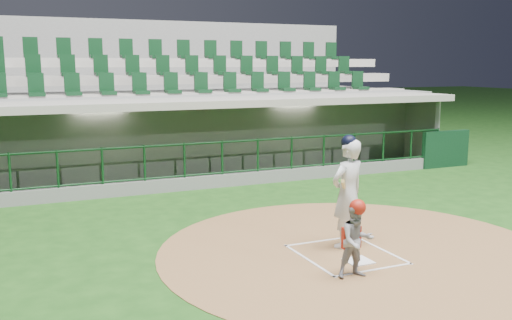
{
  "coord_description": "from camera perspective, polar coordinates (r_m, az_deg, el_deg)",
  "views": [
    {
      "loc": [
        -5.36,
        -8.53,
        3.34
      ],
      "look_at": [
        -0.46,
        2.6,
        1.3
      ],
      "focal_mm": 40.0,
      "sensor_mm": 36.0,
      "label": 1
    }
  ],
  "objects": [
    {
      "name": "ground",
      "position": [
        10.61,
        8.06,
        -8.92
      ],
      "size": [
        120.0,
        120.0,
        0.0
      ],
      "primitive_type": "plane",
      "color": "#174012",
      "rests_on": "ground"
    },
    {
      "name": "dirt_circle",
      "position": [
        10.61,
        10.03,
        -8.95
      ],
      "size": [
        7.2,
        7.2,
        0.01
      ],
      "primitive_type": "cylinder",
      "color": "brown",
      "rests_on": "ground"
    },
    {
      "name": "home_plate",
      "position": [
        10.05,
        10.19,
        -9.91
      ],
      "size": [
        0.43,
        0.43,
        0.02
      ],
      "primitive_type": "cube",
      "color": "white",
      "rests_on": "dirt_circle"
    },
    {
      "name": "batter_box_chalk",
      "position": [
        10.37,
        8.94,
        -9.29
      ],
      "size": [
        1.55,
        1.8,
        0.01
      ],
      "color": "silver",
      "rests_on": "ground"
    },
    {
      "name": "dugout_structure",
      "position": [
        17.45,
        -4.93,
        1.65
      ],
      "size": [
        16.4,
        3.7,
        3.0
      ],
      "color": "slate",
      "rests_on": "ground"
    },
    {
      "name": "seating_deck",
      "position": [
        20.25,
        -8.33,
        4.0
      ],
      "size": [
        17.0,
        6.72,
        5.15
      ],
      "color": "slate",
      "rests_on": "ground"
    },
    {
      "name": "batter",
      "position": [
        10.52,
        9.15,
        -3.19
      ],
      "size": [
        0.95,
        0.97,
        2.09
      ],
      "color": "silver",
      "rests_on": "dirt_circle"
    },
    {
      "name": "catcher",
      "position": [
        9.17,
        10.02,
        -7.79
      ],
      "size": [
        0.62,
        0.51,
        1.27
      ],
      "color": "gray",
      "rests_on": "dirt_circle"
    }
  ]
}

